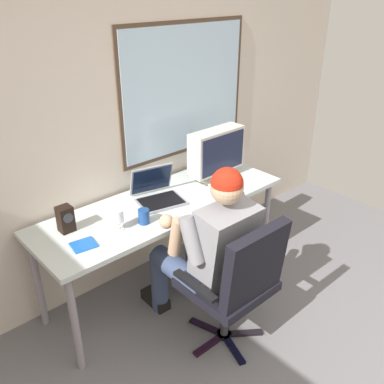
{
  "coord_description": "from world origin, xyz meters",
  "views": [
    {
      "loc": [
        -1.32,
        -0.1,
        2.14
      ],
      "look_at": [
        0.25,
        1.63,
        0.96
      ],
      "focal_mm": 39.0,
      "sensor_mm": 36.0,
      "label": 1
    }
  ],
  "objects_px": {
    "person_seated": "(209,246)",
    "wine_glass": "(118,217)",
    "office_chair": "(239,279)",
    "desk": "(163,211)",
    "cd_case": "(84,245)",
    "desk_speaker": "(66,219)",
    "laptop": "(157,191)",
    "crt_monitor": "(216,152)",
    "coffee_mug": "(144,216)"
  },
  "relations": [
    {
      "from": "crt_monitor",
      "to": "coffee_mug",
      "type": "bearing_deg",
      "value": -168.0
    },
    {
      "from": "person_seated",
      "to": "wine_glass",
      "type": "height_order",
      "value": "person_seated"
    },
    {
      "from": "crt_monitor",
      "to": "desk",
      "type": "bearing_deg",
      "value": -176.19
    },
    {
      "from": "desk",
      "to": "office_chair",
      "type": "bearing_deg",
      "value": -93.11
    },
    {
      "from": "office_chair",
      "to": "wine_glass",
      "type": "bearing_deg",
      "value": 120.11
    },
    {
      "from": "crt_monitor",
      "to": "cd_case",
      "type": "xyz_separation_m",
      "value": [
        -1.25,
        -0.15,
        -0.22
      ]
    },
    {
      "from": "person_seated",
      "to": "coffee_mug",
      "type": "relative_size",
      "value": 12.54
    },
    {
      "from": "crt_monitor",
      "to": "laptop",
      "type": "relative_size",
      "value": 1.25
    },
    {
      "from": "person_seated",
      "to": "crt_monitor",
      "type": "xyz_separation_m",
      "value": [
        0.6,
        0.54,
        0.33
      ]
    },
    {
      "from": "office_chair",
      "to": "desk_speaker",
      "type": "bearing_deg",
      "value": 126.06
    },
    {
      "from": "wine_glass",
      "to": "coffee_mug",
      "type": "relative_size",
      "value": 1.41
    },
    {
      "from": "person_seated",
      "to": "cd_case",
      "type": "height_order",
      "value": "person_seated"
    },
    {
      "from": "cd_case",
      "to": "desk_speaker",
      "type": "bearing_deg",
      "value": 88.26
    },
    {
      "from": "desk_speaker",
      "to": "crt_monitor",
      "type": "bearing_deg",
      "value": -3.25
    },
    {
      "from": "desk_speaker",
      "to": "cd_case",
      "type": "height_order",
      "value": "desk_speaker"
    },
    {
      "from": "wine_glass",
      "to": "cd_case",
      "type": "relative_size",
      "value": 0.87
    },
    {
      "from": "laptop",
      "to": "cd_case",
      "type": "height_order",
      "value": "laptop"
    },
    {
      "from": "cd_case",
      "to": "coffee_mug",
      "type": "bearing_deg",
      "value": -4.08
    },
    {
      "from": "office_chair",
      "to": "wine_glass",
      "type": "relative_size",
      "value": 6.81
    },
    {
      "from": "person_seated",
      "to": "desk_speaker",
      "type": "xyz_separation_m",
      "value": [
        -0.65,
        0.61,
        0.19
      ]
    },
    {
      "from": "desk_speaker",
      "to": "cd_case",
      "type": "relative_size",
      "value": 1.07
    },
    {
      "from": "office_chair",
      "to": "coffee_mug",
      "type": "xyz_separation_m",
      "value": [
        -0.23,
        0.63,
        0.25
      ]
    },
    {
      "from": "wine_glass",
      "to": "desk_speaker",
      "type": "xyz_separation_m",
      "value": [
        -0.25,
        0.21,
        -0.0
      ]
    },
    {
      "from": "crt_monitor",
      "to": "coffee_mug",
      "type": "distance_m",
      "value": 0.87
    },
    {
      "from": "desk",
      "to": "wine_glass",
      "type": "bearing_deg",
      "value": -167.32
    },
    {
      "from": "laptop",
      "to": "cd_case",
      "type": "distance_m",
      "value": 0.71
    },
    {
      "from": "desk",
      "to": "coffee_mug",
      "type": "bearing_deg",
      "value": -152.53
    },
    {
      "from": "office_chair",
      "to": "cd_case",
      "type": "relative_size",
      "value": 5.91
    },
    {
      "from": "laptop",
      "to": "desk_speaker",
      "type": "height_order",
      "value": "laptop"
    },
    {
      "from": "person_seated",
      "to": "crt_monitor",
      "type": "relative_size",
      "value": 2.58
    },
    {
      "from": "crt_monitor",
      "to": "desk_speaker",
      "type": "height_order",
      "value": "crt_monitor"
    },
    {
      "from": "wine_glass",
      "to": "cd_case",
      "type": "bearing_deg",
      "value": -177.31
    },
    {
      "from": "desk",
      "to": "wine_glass",
      "type": "relative_size",
      "value": 13.65
    },
    {
      "from": "desk",
      "to": "desk_speaker",
      "type": "xyz_separation_m",
      "value": [
        -0.68,
        0.11,
        0.15
      ]
    },
    {
      "from": "desk",
      "to": "laptop",
      "type": "bearing_deg",
      "value": 91.79
    },
    {
      "from": "coffee_mug",
      "to": "wine_glass",
      "type": "bearing_deg",
      "value": 165.65
    },
    {
      "from": "person_seated",
      "to": "crt_monitor",
      "type": "bearing_deg",
      "value": 41.88
    },
    {
      "from": "crt_monitor",
      "to": "cd_case",
      "type": "relative_size",
      "value": 2.99
    },
    {
      "from": "person_seated",
      "to": "cd_case",
      "type": "xyz_separation_m",
      "value": [
        -0.65,
        0.39,
        0.11
      ]
    },
    {
      "from": "desk",
      "to": "cd_case",
      "type": "xyz_separation_m",
      "value": [
        -0.69,
        -0.11,
        0.07
      ]
    },
    {
      "from": "office_chair",
      "to": "person_seated",
      "type": "height_order",
      "value": "person_seated"
    },
    {
      "from": "wine_glass",
      "to": "coffee_mug",
      "type": "bearing_deg",
      "value": -14.35
    },
    {
      "from": "desk",
      "to": "desk_speaker",
      "type": "height_order",
      "value": "desk_speaker"
    },
    {
      "from": "cd_case",
      "to": "crt_monitor",
      "type": "bearing_deg",
      "value": 6.69
    },
    {
      "from": "coffee_mug",
      "to": "cd_case",
      "type": "bearing_deg",
      "value": 175.92
    },
    {
      "from": "office_chair",
      "to": "coffee_mug",
      "type": "height_order",
      "value": "office_chair"
    },
    {
      "from": "crt_monitor",
      "to": "cd_case",
      "type": "height_order",
      "value": "crt_monitor"
    },
    {
      "from": "laptop",
      "to": "desk_speaker",
      "type": "distance_m",
      "value": 0.68
    },
    {
      "from": "crt_monitor",
      "to": "laptop",
      "type": "height_order",
      "value": "crt_monitor"
    },
    {
      "from": "desk",
      "to": "coffee_mug",
      "type": "relative_size",
      "value": 19.26
    }
  ]
}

